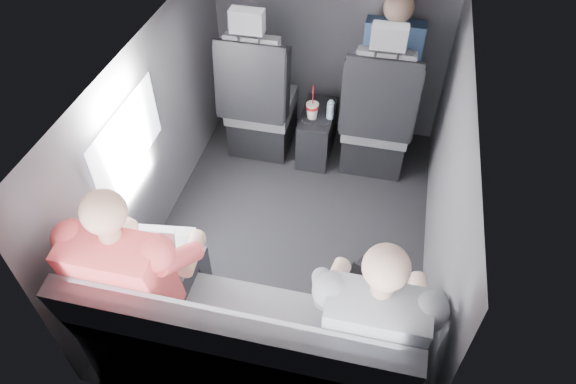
% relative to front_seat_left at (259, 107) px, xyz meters
% --- Properties ---
extents(floor, '(2.60, 2.60, 0.00)m').
position_rel_front_seat_left_xyz_m(floor, '(0.45, -0.84, -0.40)').
color(floor, black).
rests_on(floor, ground).
extents(ceiling, '(2.60, 2.60, 0.00)m').
position_rel_front_seat_left_xyz_m(ceiling, '(0.45, -0.84, 0.95)').
color(ceiling, '#B2B2AD').
rests_on(ceiling, panel_back).
extents(panel_left, '(0.02, 2.60, 1.35)m').
position_rel_front_seat_left_xyz_m(panel_left, '(-0.45, -0.84, 0.27)').
color(panel_left, '#56565B').
rests_on(panel_left, floor).
extents(panel_right, '(0.02, 2.60, 1.35)m').
position_rel_front_seat_left_xyz_m(panel_right, '(1.35, -0.84, 0.27)').
color(panel_right, '#56565B').
rests_on(panel_right, floor).
extents(panel_front, '(1.80, 0.02, 1.35)m').
position_rel_front_seat_left_xyz_m(panel_front, '(0.45, 0.46, 0.27)').
color(panel_front, '#56565B').
rests_on(panel_front, floor).
extents(panel_back, '(1.80, 0.02, 1.35)m').
position_rel_front_seat_left_xyz_m(panel_back, '(0.45, -2.14, 0.27)').
color(panel_back, '#56565B').
rests_on(panel_back, floor).
extents(side_window, '(0.02, 0.75, 0.42)m').
position_rel_front_seat_left_xyz_m(side_window, '(-0.43, -1.14, 0.50)').
color(side_window, white).
rests_on(side_window, panel_left).
extents(seatbelt, '(0.35, 0.11, 0.59)m').
position_rel_front_seat_left_xyz_m(seatbelt, '(0.90, -0.17, 0.40)').
color(seatbelt, black).
rests_on(seatbelt, front_seat_right).
extents(front_seat_left, '(0.52, 0.58, 1.26)m').
position_rel_front_seat_left_xyz_m(front_seat_left, '(0.00, 0.00, 0.00)').
color(front_seat_left, black).
rests_on(front_seat_left, floor).
extents(front_seat_right, '(0.52, 0.58, 1.26)m').
position_rel_front_seat_left_xyz_m(front_seat_right, '(0.90, 0.00, 0.00)').
color(front_seat_right, black).
rests_on(front_seat_right, floor).
extents(center_console, '(0.24, 0.48, 0.41)m').
position_rel_front_seat_left_xyz_m(center_console, '(0.45, 0.04, -0.20)').
color(center_console, black).
rests_on(center_console, floor).
extents(rear_bench, '(1.60, 0.57, 0.92)m').
position_rel_front_seat_left_xyz_m(rear_bench, '(0.45, -1.90, -0.09)').
color(rear_bench, '#5E5D62').
rests_on(rear_bench, floor).
extents(soda_cup, '(0.09, 0.09, 0.28)m').
position_rel_front_seat_left_xyz_m(soda_cup, '(0.42, -0.04, 0.07)').
color(soda_cup, white).
rests_on(soda_cup, center_console).
extents(water_bottle, '(0.05, 0.05, 0.16)m').
position_rel_front_seat_left_xyz_m(water_bottle, '(0.55, -0.01, 0.07)').
color(water_bottle, '#A9C4E5').
rests_on(water_bottle, center_console).
extents(laptop_white, '(0.37, 0.36, 0.25)m').
position_rel_front_seat_left_xyz_m(laptop_white, '(-0.12, -1.63, 0.23)').
color(laptop_white, silver).
rests_on(laptop_white, passenger_rear_left).
extents(laptop_black, '(0.38, 0.40, 0.22)m').
position_rel_front_seat_left_xyz_m(laptop_black, '(1.04, -1.63, 0.23)').
color(laptop_black, black).
rests_on(laptop_black, passenger_rear_right).
extents(passenger_rear_left, '(0.55, 0.66, 1.29)m').
position_rel_front_seat_left_xyz_m(passenger_rear_left, '(-0.10, -1.81, 0.25)').
color(passenger_rear_left, '#303035').
rests_on(passenger_rear_left, rear_bench).
extents(passenger_rear_right, '(0.53, 0.64, 1.26)m').
position_rel_front_seat_left_xyz_m(passenger_rear_right, '(1.04, -1.81, 0.24)').
color(passenger_rear_right, '#31496E').
rests_on(passenger_rear_right, rear_bench).
extents(passenger_front_right, '(0.41, 0.41, 0.85)m').
position_rel_front_seat_left_xyz_m(passenger_front_right, '(0.93, 0.26, 0.36)').
color(passenger_front_right, '#31496E').
rests_on(passenger_front_right, front_seat_right).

